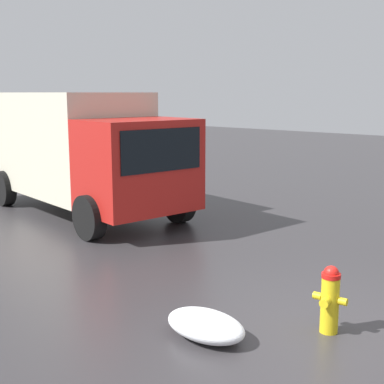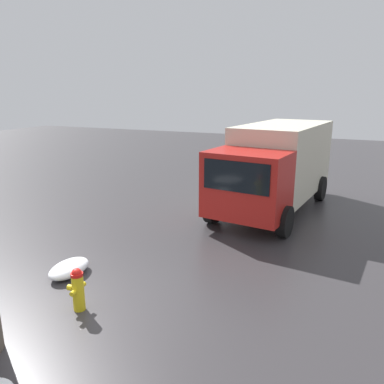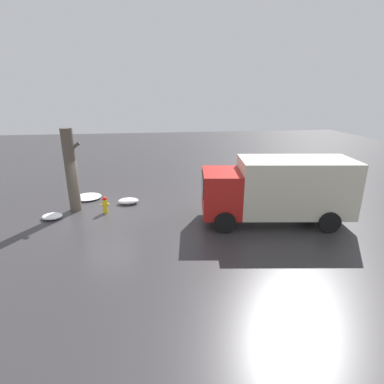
% 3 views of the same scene
% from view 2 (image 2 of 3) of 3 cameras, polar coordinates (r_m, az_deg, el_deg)
% --- Properties ---
extents(ground_plane, '(60.00, 60.00, 0.00)m').
position_cam_2_polar(ground_plane, '(7.65, -16.72, -16.75)').
color(ground_plane, '#333033').
extents(fire_hydrant, '(0.43, 0.33, 0.84)m').
position_cam_2_polar(fire_hydrant, '(7.43, -17.01, -13.90)').
color(fire_hydrant, yellow).
rests_on(fire_hydrant, ground_plane).
extents(delivery_truck, '(6.66, 3.20, 2.87)m').
position_cam_2_polar(delivery_truck, '(13.08, 12.76, 4.20)').
color(delivery_truck, red).
rests_on(delivery_truck, ground_plane).
extents(snow_pile_curbside, '(1.06, 0.66, 0.31)m').
position_cam_2_polar(snow_pile_curbside, '(8.90, -18.21, -11.00)').
color(snow_pile_curbside, white).
rests_on(snow_pile_curbside, ground_plane).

